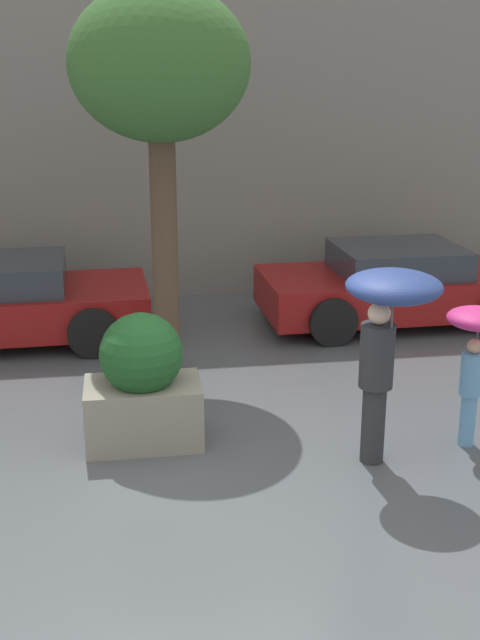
# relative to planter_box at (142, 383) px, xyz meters

# --- Properties ---
(ground_plane) EXTENTS (40.00, 40.00, 0.00)m
(ground_plane) POSITION_rel_planter_box_xyz_m (0.63, -0.95, -0.64)
(ground_plane) COLOR #51565B
(building_facade) EXTENTS (18.00, 0.30, 6.00)m
(building_facade) POSITION_rel_planter_box_xyz_m (0.63, 5.55, 2.36)
(building_facade) COLOR gray
(building_facade) RESTS_ON ground
(planter_box) EXTENTS (1.16, 0.83, 1.36)m
(planter_box) POSITION_rel_planter_box_xyz_m (0.00, 0.00, 0.00)
(planter_box) COLOR gray
(planter_box) RESTS_ON ground
(person_adult) EXTENTS (0.87, 0.87, 1.92)m
(person_adult) POSITION_rel_planter_box_xyz_m (2.22, -0.81, 0.82)
(person_adult) COLOR #2D2D33
(person_adult) RESTS_ON ground
(person_child) EXTENTS (0.62, 0.62, 1.41)m
(person_child) POSITION_rel_planter_box_xyz_m (3.25, -0.48, 0.43)
(person_child) COLOR #669ED1
(person_child) RESTS_ON ground
(parked_car_far) EXTENTS (4.01, 2.08, 1.15)m
(parked_car_far) POSITION_rel_planter_box_xyz_m (3.86, 3.54, -0.09)
(parked_car_far) COLOR maroon
(parked_car_far) RESTS_ON ground
(street_tree) EXTENTS (2.06, 2.06, 4.56)m
(street_tree) POSITION_rel_planter_box_xyz_m (0.37, 2.00, 2.95)
(street_tree) COLOR brown
(street_tree) RESTS_ON ground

